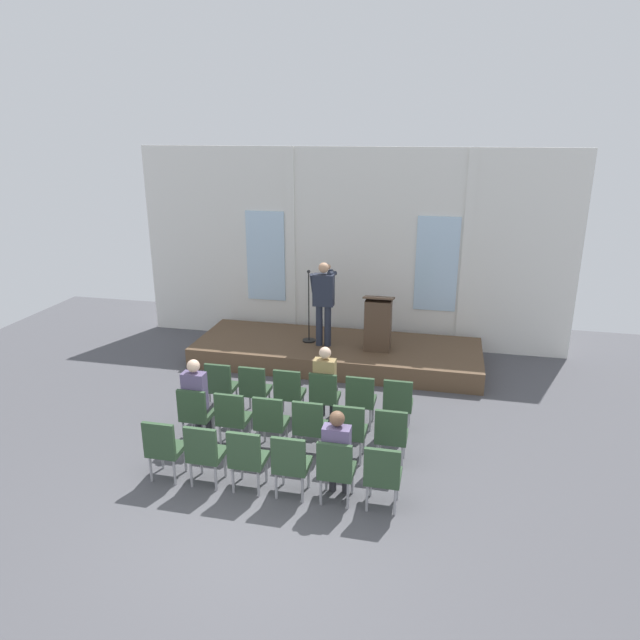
# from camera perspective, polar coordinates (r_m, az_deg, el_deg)

# --- Properties ---
(ground_plane) EXTENTS (17.18, 17.18, 0.00)m
(ground_plane) POSITION_cam_1_polar(r_m,az_deg,el_deg) (7.83, -6.15, -18.71)
(ground_plane) COLOR #4C4C51
(rear_partition) EXTENTS (9.66, 0.14, 4.38)m
(rear_partition) POSITION_cam_1_polar(r_m,az_deg,el_deg) (12.92, 2.98, 7.00)
(rear_partition) COLOR silver
(rear_partition) RESTS_ON ground
(stage_platform) EXTENTS (5.96, 2.05, 0.42)m
(stage_platform) POSITION_cam_1_polar(r_m,az_deg,el_deg) (12.23, 1.69, -3.27)
(stage_platform) COLOR brown
(stage_platform) RESTS_ON ground
(speaker) EXTENTS (0.51, 0.69, 1.76)m
(speaker) POSITION_cam_1_polar(r_m,az_deg,el_deg) (11.74, 0.35, 2.20)
(speaker) COLOR #232838
(speaker) RESTS_ON stage_platform
(mic_stand) EXTENTS (0.28, 0.28, 1.55)m
(mic_stand) POSITION_cam_1_polar(r_m,az_deg,el_deg) (12.17, -1.10, -0.61)
(mic_stand) COLOR black
(mic_stand) RESTS_ON stage_platform
(lectern) EXTENTS (0.60, 0.48, 1.16)m
(lectern) POSITION_cam_1_polar(r_m,az_deg,el_deg) (11.72, 5.76, -0.35)
(lectern) COLOR #4C3828
(lectern) RESTS_ON stage_platform
(chair_r0_c0) EXTENTS (0.46, 0.44, 0.94)m
(chair_r0_c0) POSITION_cam_1_polar(r_m,az_deg,el_deg) (10.14, -9.78, -6.26)
(chair_r0_c0) COLOR #99999E
(chair_r0_c0) RESTS_ON ground
(chair_r0_c1) EXTENTS (0.46, 0.44, 0.94)m
(chair_r0_c1) POSITION_cam_1_polar(r_m,az_deg,el_deg) (9.94, -6.50, -6.63)
(chair_r0_c1) COLOR #99999E
(chair_r0_c1) RESTS_ON ground
(chair_r0_c2) EXTENTS (0.46, 0.44, 0.94)m
(chair_r0_c2) POSITION_cam_1_polar(r_m,az_deg,el_deg) (9.77, -3.09, -6.99)
(chair_r0_c2) COLOR #99999E
(chair_r0_c2) RESTS_ON ground
(chair_r0_c3) EXTENTS (0.46, 0.44, 0.94)m
(chair_r0_c3) POSITION_cam_1_polar(r_m,az_deg,el_deg) (9.64, 0.43, -7.34)
(chair_r0_c3) COLOR #99999E
(chair_r0_c3) RESTS_ON ground
(audience_r0_c3) EXTENTS (0.36, 0.39, 1.35)m
(audience_r0_c3) POSITION_cam_1_polar(r_m,az_deg,el_deg) (9.62, 0.53, -5.99)
(audience_r0_c3) COLOR #2D2D33
(audience_r0_c3) RESTS_ON ground
(chair_r0_c4) EXTENTS (0.46, 0.44, 0.94)m
(chair_r0_c4) POSITION_cam_1_polar(r_m,az_deg,el_deg) (9.54, 4.04, -7.67)
(chair_r0_c4) COLOR #99999E
(chair_r0_c4) RESTS_ON ground
(chair_r0_c5) EXTENTS (0.46, 0.44, 0.94)m
(chair_r0_c5) POSITION_cam_1_polar(r_m,az_deg,el_deg) (9.48, 7.71, -7.97)
(chair_r0_c5) COLOR #99999E
(chair_r0_c5) RESTS_ON ground
(chair_r1_c0) EXTENTS (0.46, 0.44, 0.94)m
(chair_r1_c0) POSITION_cam_1_polar(r_m,az_deg,el_deg) (9.28, -12.23, -8.85)
(chair_r1_c0) COLOR #99999E
(chair_r1_c0) RESTS_ON ground
(audience_r1_c0) EXTENTS (0.36, 0.39, 1.39)m
(audience_r1_c0) POSITION_cam_1_polar(r_m,az_deg,el_deg) (9.24, -12.12, -7.36)
(audience_r1_c0) COLOR #2D2D33
(audience_r1_c0) RESTS_ON ground
(chair_r1_c1) EXTENTS (0.46, 0.44, 0.94)m
(chair_r1_c1) POSITION_cam_1_polar(r_m,az_deg,el_deg) (9.06, -8.67, -9.33)
(chair_r1_c1) COLOR #99999E
(chair_r1_c1) RESTS_ON ground
(chair_r1_c2) EXTENTS (0.46, 0.44, 0.94)m
(chair_r1_c2) POSITION_cam_1_polar(r_m,az_deg,el_deg) (8.87, -4.94, -9.81)
(chair_r1_c2) COLOR #99999E
(chair_r1_c2) RESTS_ON ground
(chair_r1_c3) EXTENTS (0.46, 0.44, 0.94)m
(chair_r1_c3) POSITION_cam_1_polar(r_m,az_deg,el_deg) (8.72, -1.06, -10.25)
(chair_r1_c3) COLOR #99999E
(chair_r1_c3) RESTS_ON ground
(chair_r1_c4) EXTENTS (0.46, 0.44, 0.94)m
(chair_r1_c4) POSITION_cam_1_polar(r_m,az_deg,el_deg) (8.62, 2.95, -10.67)
(chair_r1_c4) COLOR #99999E
(chair_r1_c4) RESTS_ON ground
(chair_r1_c5) EXTENTS (0.46, 0.44, 0.94)m
(chair_r1_c5) POSITION_cam_1_polar(r_m,az_deg,el_deg) (8.55, 7.05, -11.03)
(chair_r1_c5) COLOR #99999E
(chair_r1_c5) RESTS_ON ground
(chair_r2_c0) EXTENTS (0.46, 0.44, 0.94)m
(chair_r2_c0) POSITION_cam_1_polar(r_m,az_deg,el_deg) (8.46, -15.21, -11.93)
(chair_r2_c0) COLOR #99999E
(chair_r2_c0) RESTS_ON ground
(chair_r2_c1) EXTENTS (0.46, 0.44, 0.94)m
(chair_r2_c1) POSITION_cam_1_polar(r_m,az_deg,el_deg) (8.22, -11.34, -12.59)
(chair_r2_c1) COLOR #99999E
(chair_r2_c1) RESTS_ON ground
(chair_r2_c2) EXTENTS (0.46, 0.44, 0.94)m
(chair_r2_c2) POSITION_cam_1_polar(r_m,az_deg,el_deg) (8.01, -7.24, -13.22)
(chair_r2_c2) COLOR #99999E
(chair_r2_c2) RESTS_ON ground
(chair_r2_c3) EXTENTS (0.46, 0.44, 0.94)m
(chair_r2_c3) POSITION_cam_1_polar(r_m,az_deg,el_deg) (7.85, -2.92, -13.82)
(chair_r2_c3) COLOR #99999E
(chair_r2_c3) RESTS_ON ground
(chair_r2_c4) EXTENTS (0.46, 0.44, 0.94)m
(chair_r2_c4) POSITION_cam_1_polar(r_m,az_deg,el_deg) (7.73, 1.58, -14.36)
(chair_r2_c4) COLOR #99999E
(chair_r2_c4) RESTS_ON ground
(audience_r2_c4) EXTENTS (0.36, 0.39, 1.32)m
(audience_r2_c4) POSITION_cam_1_polar(r_m,az_deg,el_deg) (7.69, 1.71, -12.80)
(audience_r2_c4) COLOR #2D2D33
(audience_r2_c4) RESTS_ON ground
(chair_r2_c5) EXTENTS (0.46, 0.44, 0.94)m
(chair_r2_c5) POSITION_cam_1_polar(r_m,az_deg,el_deg) (7.65, 6.21, -14.82)
(chair_r2_c5) COLOR #99999E
(chair_r2_c5) RESTS_ON ground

